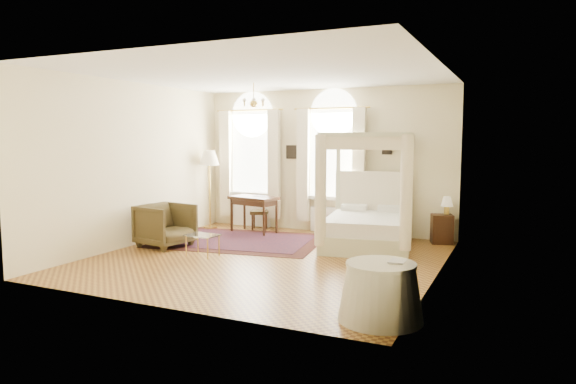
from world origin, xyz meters
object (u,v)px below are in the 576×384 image
at_px(canopy_bed, 368,222).
at_px(stool, 259,214).
at_px(writing_desk, 254,202).
at_px(armchair, 166,225).
at_px(coffee_table, 202,237).
at_px(nightstand, 442,229).
at_px(floor_lamp, 209,162).
at_px(side_table, 381,292).

height_order(canopy_bed, stool, canopy_bed).
bearing_deg(canopy_bed, writing_desk, 170.35).
xyz_separation_m(armchair, coffee_table, (1.15, -0.39, -0.07)).
distance_m(stool, armchair, 2.64).
xyz_separation_m(nightstand, stool, (-4.21, -0.14, 0.08)).
bearing_deg(nightstand, floor_lamp, -175.32).
bearing_deg(floor_lamp, nightstand, 4.68).
distance_m(stool, side_table, 6.40).
xyz_separation_m(stool, floor_lamp, (-1.19, -0.31, 1.23)).
relative_size(stool, side_table, 0.50).
height_order(writing_desk, stool, writing_desk).
bearing_deg(nightstand, armchair, -152.17).
xyz_separation_m(nightstand, floor_lamp, (-5.40, -0.44, 1.30)).
relative_size(nightstand, writing_desk, 0.50).
bearing_deg(armchair, stool, -7.59).
relative_size(coffee_table, side_table, 0.61).
relative_size(canopy_bed, writing_desk, 1.93).
distance_m(armchair, floor_lamp, 2.53).
bearing_deg(side_table, coffee_table, 153.32).
bearing_deg(writing_desk, side_table, -47.03).
height_order(nightstand, side_table, side_table).
distance_m(nightstand, armchair, 5.67).
xyz_separation_m(canopy_bed, nightstand, (1.29, 1.02, -0.22)).
height_order(stool, side_table, side_table).
height_order(armchair, coffee_table, armchair).
bearing_deg(side_table, floor_lamp, 139.97).
bearing_deg(floor_lamp, armchair, -79.98).
relative_size(writing_desk, stool, 2.39).
height_order(writing_desk, side_table, writing_desk).
distance_m(nightstand, stool, 4.21).
height_order(armchair, side_table, armchair).
bearing_deg(canopy_bed, nightstand, 38.48).
xyz_separation_m(armchair, side_table, (5.00, -2.33, -0.09)).
xyz_separation_m(stool, armchair, (-0.81, -2.51, 0.05)).
distance_m(canopy_bed, coffee_table, 3.27).
bearing_deg(side_table, canopy_bed, 107.98).
bearing_deg(writing_desk, armchair, -112.58).
bearing_deg(floor_lamp, stool, 14.39).
bearing_deg(stool, writing_desk, -80.23).
distance_m(writing_desk, floor_lamp, 1.55).
xyz_separation_m(nightstand, writing_desk, (-4.14, -0.54, 0.42)).
relative_size(writing_desk, armchair, 1.28).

